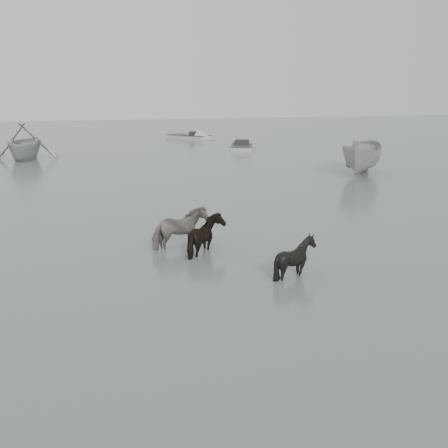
{
  "coord_description": "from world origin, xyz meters",
  "views": [
    {
      "loc": [
        -5.1,
        -14.33,
        4.79
      ],
      "look_at": [
        -1.23,
        0.55,
        1.0
      ],
      "focal_mm": 45.0,
      "sensor_mm": 36.0,
      "label": 1
    }
  ],
  "objects": [
    {
      "name": "ground",
      "position": [
        0.0,
        0.0,
        0.0
      ],
      "size": [
        140.0,
        140.0,
        0.0
      ],
      "primitive_type": "plane",
      "color": "#53635F",
      "rests_on": "ground"
    },
    {
      "name": "pony_pinto",
      "position": [
        -2.26,
        1.92,
        0.72
      ],
      "size": [
        1.88,
        1.34,
        1.45
      ],
      "primitive_type": "imported",
      "rotation": [
        0.0,
        0.0,
        1.93
      ],
      "color": "black",
      "rests_on": "ground"
    },
    {
      "name": "pony_dark",
      "position": [
        -1.58,
        1.16,
        0.7
      ],
      "size": [
        1.44,
        1.6,
        1.4
      ],
      "primitive_type": "imported",
      "rotation": [
        0.0,
        0.0,
        1.38
      ],
      "color": "black",
      "rests_on": "ground"
    },
    {
      "name": "pony_black",
      "position": [
        0.16,
        -1.42,
        0.64
      ],
      "size": [
        1.42,
        1.34,
        1.27
      ],
      "primitive_type": "imported",
      "rotation": [
        0.0,
        0.0,
        1.25
      ],
      "color": "black",
      "rests_on": "ground"
    },
    {
      "name": "rowboat_trail",
      "position": [
        -8.49,
        25.43,
        1.3
      ],
      "size": [
        5.0,
        5.56,
        2.6
      ],
      "primitive_type": "imported",
      "rotation": [
        0.0,
        0.0,
        2.98
      ],
      "color": "#A6A8A6",
      "rests_on": "ground"
    },
    {
      "name": "boat_small",
      "position": [
        10.29,
        14.0,
        0.99
      ],
      "size": [
        4.66,
        5.24,
        1.98
      ],
      "primitive_type": "imported",
      "rotation": [
        0.0,
        0.0,
        -0.66
      ],
      "color": "#A1A19D",
      "rests_on": "ground"
    },
    {
      "name": "skiff_port",
      "position": [
        7.16,
        27.3,
        0.38
      ],
      "size": [
        2.92,
        4.94,
        0.75
      ],
      "primitive_type": null,
      "rotation": [
        0.0,
        0.0,
        1.27
      ],
      "color": "#989A98",
      "rests_on": "ground"
    },
    {
      "name": "skiff_mid",
      "position": [
        5.01,
        37.4,
        0.38
      ],
      "size": [
        4.86,
        5.58,
        0.75
      ],
      "primitive_type": null,
      "rotation": [
        0.0,
        0.0,
        -0.91
      ],
      "color": "#9FA29F",
      "rests_on": "ground"
    }
  ]
}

